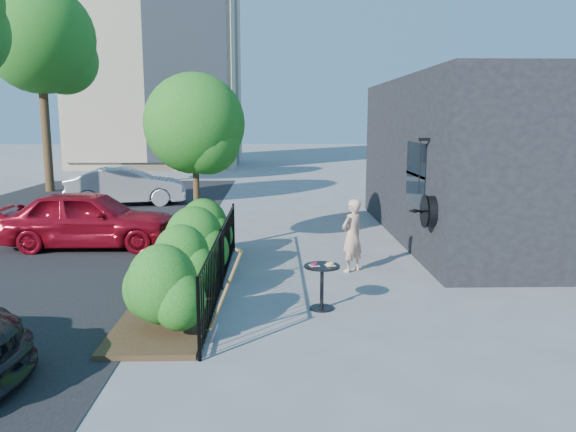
{
  "coord_description": "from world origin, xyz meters",
  "views": [
    {
      "loc": [
        -0.55,
        -9.64,
        2.99
      ],
      "look_at": [
        -0.31,
        0.72,
        1.2
      ],
      "focal_mm": 35.0,
      "sensor_mm": 36.0,
      "label": 1
    }
  ],
  "objects_px": {
    "car_red": "(89,219)",
    "car_silver": "(127,186)",
    "patio_tree": "(197,130)",
    "street_tree_far": "(41,46)",
    "cafe_table": "(322,279)",
    "shovel": "(223,299)",
    "woman": "(352,235)"
  },
  "relations": [
    {
      "from": "street_tree_far",
      "to": "car_silver",
      "type": "bearing_deg",
      "value": -42.58
    },
    {
      "from": "cafe_table",
      "to": "woman",
      "type": "xyz_separation_m",
      "value": [
        0.78,
        2.24,
        0.23
      ]
    },
    {
      "from": "woman",
      "to": "patio_tree",
      "type": "bearing_deg",
      "value": -67.42
    },
    {
      "from": "woman",
      "to": "shovel",
      "type": "height_order",
      "value": "woman"
    },
    {
      "from": "street_tree_far",
      "to": "car_silver",
      "type": "distance_m",
      "value": 7.71
    },
    {
      "from": "cafe_table",
      "to": "car_red",
      "type": "distance_m",
      "value": 6.82
    },
    {
      "from": "street_tree_far",
      "to": "cafe_table",
      "type": "bearing_deg",
      "value": -56.05
    },
    {
      "from": "shovel",
      "to": "street_tree_far",
      "type": "bearing_deg",
      "value": 118.05
    },
    {
      "from": "woman",
      "to": "car_silver",
      "type": "distance_m",
      "value": 11.23
    },
    {
      "from": "street_tree_far",
      "to": "woman",
      "type": "relative_size",
      "value": 5.69
    },
    {
      "from": "street_tree_far",
      "to": "shovel",
      "type": "xyz_separation_m",
      "value": [
        8.68,
        -16.29,
        -5.34
      ]
    },
    {
      "from": "car_silver",
      "to": "cafe_table",
      "type": "bearing_deg",
      "value": -161.82
    },
    {
      "from": "patio_tree",
      "to": "woman",
      "type": "xyz_separation_m",
      "value": [
        3.21,
        -1.6,
        -2.04
      ]
    },
    {
      "from": "shovel",
      "to": "car_red",
      "type": "relative_size",
      "value": 0.33
    },
    {
      "from": "shovel",
      "to": "car_red",
      "type": "bearing_deg",
      "value": 122.52
    },
    {
      "from": "car_silver",
      "to": "patio_tree",
      "type": "bearing_deg",
      "value": -164.19
    },
    {
      "from": "car_silver",
      "to": "car_red",
      "type": "bearing_deg",
      "value": 177.42
    },
    {
      "from": "woman",
      "to": "shovel",
      "type": "relative_size",
      "value": 1.1
    },
    {
      "from": "woman",
      "to": "cafe_table",
      "type": "bearing_deg",
      "value": 29.83
    },
    {
      "from": "woman",
      "to": "street_tree_far",
      "type": "bearing_deg",
      "value": -90.49
    },
    {
      "from": "street_tree_far",
      "to": "woman",
      "type": "distance_m",
      "value": 17.6
    },
    {
      "from": "patio_tree",
      "to": "cafe_table",
      "type": "xyz_separation_m",
      "value": [
        2.43,
        -3.84,
        -2.27
      ]
    },
    {
      "from": "cafe_table",
      "to": "car_silver",
      "type": "distance_m",
      "value": 12.71
    },
    {
      "from": "patio_tree",
      "to": "shovel",
      "type": "bearing_deg",
      "value": -79.09
    },
    {
      "from": "patio_tree",
      "to": "car_silver",
      "type": "relative_size",
      "value": 0.97
    },
    {
      "from": "car_silver",
      "to": "shovel",
      "type": "bearing_deg",
      "value": -169.89
    },
    {
      "from": "street_tree_far",
      "to": "cafe_table",
      "type": "xyz_separation_m",
      "value": [
        10.13,
        -15.04,
        -5.42
      ]
    },
    {
      "from": "cafe_table",
      "to": "shovel",
      "type": "distance_m",
      "value": 1.91
    },
    {
      "from": "patio_tree",
      "to": "woman",
      "type": "relative_size",
      "value": 2.71
    },
    {
      "from": "car_red",
      "to": "car_silver",
      "type": "height_order",
      "value": "car_red"
    },
    {
      "from": "street_tree_far",
      "to": "cafe_table",
      "type": "relative_size",
      "value": 10.81
    },
    {
      "from": "patio_tree",
      "to": "street_tree_far",
      "type": "relative_size",
      "value": 0.48
    }
  ]
}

